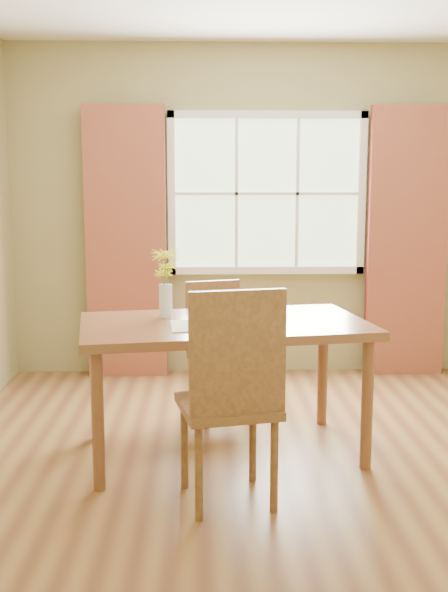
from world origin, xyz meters
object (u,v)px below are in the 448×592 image
chair_far (218,343)px  flower_vase (165,276)px  dining_table (224,335)px  water_glass (274,312)px  chair_near (232,390)px  croissant_sandwich (218,313)px

chair_far → flower_vase: flower_vase is taller
dining_table → water_glass: size_ratio=14.38×
chair_near → water_glass: size_ratio=9.00×
dining_table → croissant_sandwich: bearing=-112.2°
chair_near → croissant_sandwich: (-0.06, 0.56, 0.27)m
dining_table → croissant_sandwich: croissant_sandwich is taller
dining_table → chair_near: bearing=-97.7°
croissant_sandwich → chair_far: bearing=63.5°
water_glass → flower_vase: flower_vase is taller
flower_vase → chair_far: bearing=59.9°
chair_near → croissant_sandwich: 0.62m
dining_table → chair_far: 0.73m
croissant_sandwich → dining_table: bearing=51.4°
chair_far → water_glass: (0.31, -0.71, 0.35)m
dining_table → flower_vase: flower_vase is taller
dining_table → flower_vase: bearing=147.7°
dining_table → croissant_sandwich: size_ratio=8.78×
croissant_sandwich → flower_vase: 0.46m
chair_near → chair_far: bearing=79.5°
chair_far → water_glass: size_ratio=7.55×
dining_table → chair_far: chair_far is taller
chair_far → chair_near: bearing=-105.4°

